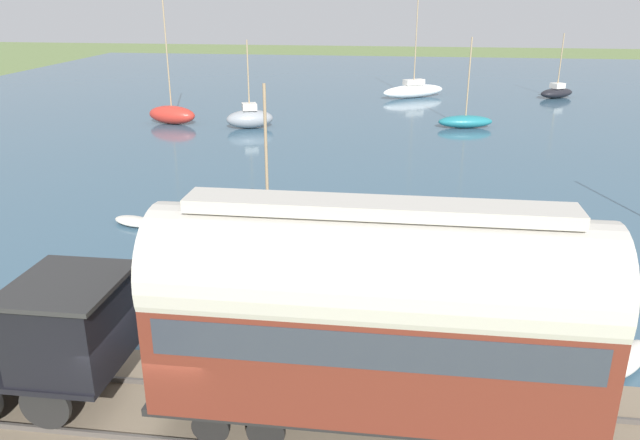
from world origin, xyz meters
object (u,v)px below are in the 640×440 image
at_px(sailboat_red, 172,114).
at_px(rowboat_mid_harbor, 627,359).
at_px(sailboat_teal, 465,121).
at_px(sailboat_black, 557,92).
at_px(sailboat_white, 413,90).
at_px(rowboat_near_shore, 134,221).
at_px(sailboat_gray, 250,118).
at_px(steam_locomotive, 23,331).
at_px(rowboat_far_out, 523,249).
at_px(rowboat_off_pier, 387,238).
at_px(passenger_coach, 374,311).
at_px(sailboat_navy, 269,255).

relative_size(sailboat_red, rowboat_mid_harbor, 4.30).
bearing_deg(sailboat_teal, sailboat_black, -42.56).
bearing_deg(sailboat_white, rowboat_near_shore, 128.66).
bearing_deg(sailboat_gray, sailboat_teal, -102.35).
bearing_deg(steam_locomotive, rowboat_far_out, -48.41).
xyz_separation_m(sailboat_teal, rowboat_off_pier, (-22.01, 4.72, -0.21)).
height_order(sailboat_black, sailboat_gray, sailboat_gray).
relative_size(sailboat_red, rowboat_off_pier, 3.52).
xyz_separation_m(sailboat_teal, sailboat_white, (12.58, 3.46, 0.19)).
bearing_deg(sailboat_teal, passenger_coach, 162.23).
height_order(steam_locomotive, rowboat_off_pier, steam_locomotive).
height_order(rowboat_mid_harbor, rowboat_near_shore, rowboat_mid_harbor).
relative_size(sailboat_gray, rowboat_off_pier, 2.19).
relative_size(rowboat_far_out, rowboat_near_shore, 1.19).
bearing_deg(rowboat_far_out, steam_locomotive, -172.30).
height_order(steam_locomotive, passenger_coach, passenger_coach).
distance_m(sailboat_navy, rowboat_near_shore, 7.31).
bearing_deg(sailboat_white, rowboat_far_out, 153.36).
bearing_deg(sailboat_red, rowboat_far_out, -123.45).
height_order(sailboat_teal, rowboat_far_out, sailboat_teal).
bearing_deg(sailboat_navy, sailboat_gray, 45.30).
distance_m(sailboat_navy, sailboat_red, 26.35).
xyz_separation_m(steam_locomotive, sailboat_navy, (8.37, -3.48, -1.65)).
xyz_separation_m(sailboat_black, sailboat_gray, (-16.14, 23.88, 0.19)).
bearing_deg(rowboat_mid_harbor, sailboat_navy, 12.10).
bearing_deg(sailboat_white, rowboat_mid_harbor, 154.24).
distance_m(sailboat_gray, rowboat_mid_harbor, 31.80).
xyz_separation_m(sailboat_gray, rowboat_far_out, (-20.29, -14.93, -0.46)).
distance_m(sailboat_navy, sailboat_black, 42.76).
xyz_separation_m(sailboat_navy, rowboat_far_out, (2.49, -8.76, -0.34)).
xyz_separation_m(passenger_coach, sailboat_navy, (8.37, 3.89, -2.66)).
bearing_deg(sailboat_navy, sailboat_red, 57.25).
distance_m(sailboat_white, rowboat_far_out, 35.10).
height_order(sailboat_black, rowboat_near_shore, sailboat_black).
bearing_deg(rowboat_far_out, rowboat_off_pier, 142.46).
height_order(steam_locomotive, sailboat_black, sailboat_black).
distance_m(sailboat_gray, rowboat_near_shore, 19.21).
distance_m(steam_locomotive, rowboat_off_pier, 13.52).
bearing_deg(rowboat_far_out, sailboat_red, 100.84).
bearing_deg(sailboat_black, sailboat_teal, 112.82).
distance_m(passenger_coach, sailboat_white, 45.86).
height_order(passenger_coach, sailboat_teal, sailboat_teal).
bearing_deg(steam_locomotive, sailboat_gray, 4.95).
height_order(steam_locomotive, sailboat_red, sailboat_red).
distance_m(sailboat_black, sailboat_gray, 28.82).
xyz_separation_m(sailboat_teal, sailboat_gray, (-2.04, 14.77, 0.23)).
bearing_deg(steam_locomotive, sailboat_teal, -19.99).
xyz_separation_m(sailboat_gray, rowboat_near_shore, (-19.20, 0.19, -0.54)).
bearing_deg(rowboat_off_pier, sailboat_white, -54.22).
xyz_separation_m(sailboat_navy, rowboat_near_shore, (3.58, 6.36, -0.42)).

